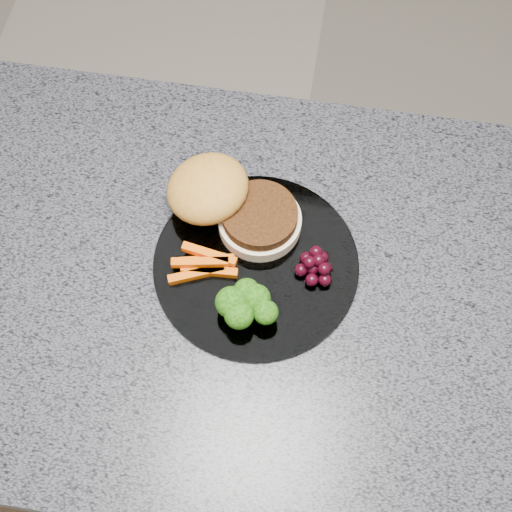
{
  "coord_description": "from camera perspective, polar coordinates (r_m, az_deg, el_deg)",
  "views": [
    {
      "loc": [
        0.06,
        -0.36,
        1.71
      ],
      "look_at": [
        -0.0,
        0.03,
        0.93
      ],
      "focal_mm": 50.0,
      "sensor_mm": 36.0,
      "label": 1
    }
  ],
  "objects": [
    {
      "name": "plate",
      "position": [
        0.9,
        -0.0,
        -0.65
      ],
      "size": [
        0.26,
        0.26,
        0.01
      ],
      "primitive_type": "cylinder",
      "color": "white",
      "rests_on": "countertop"
    },
    {
      "name": "grape_bunch",
      "position": [
        0.88,
        4.8,
        -0.8
      ],
      "size": [
        0.05,
        0.05,
        0.03
      ],
      "rotation": [
        0.0,
        0.0,
        -0.06
      ],
      "color": "black",
      "rests_on": "plate"
    },
    {
      "name": "island_cabinet",
      "position": [
        1.33,
        -0.03,
        -10.64
      ],
      "size": [
        1.2,
        0.6,
        0.86
      ],
      "primitive_type": "cube",
      "color": "#4F2E1B",
      "rests_on": "ground"
    },
    {
      "name": "countertop",
      "position": [
        0.91,
        -0.05,
        -2.95
      ],
      "size": [
        1.2,
        0.6,
        0.04
      ],
      "primitive_type": "cube",
      "color": "#50525B",
      "rests_on": "island_cabinet"
    },
    {
      "name": "room",
      "position": [
        0.51,
        -0.09,
        18.41
      ],
      "size": [
        4.02,
        4.02,
        2.7
      ],
      "color": "#ADA491",
      "rests_on": "ground"
    },
    {
      "name": "broccoli",
      "position": [
        0.85,
        -0.88,
        -3.87
      ],
      "size": [
        0.08,
        0.07,
        0.05
      ],
      "rotation": [
        0.0,
        0.0,
        0.17
      ],
      "color": "olive",
      "rests_on": "plate"
    },
    {
      "name": "carrot_sticks",
      "position": [
        0.89,
        -4.16,
        -0.68
      ],
      "size": [
        0.09,
        0.06,
        0.02
      ],
      "rotation": [
        0.0,
        0.0,
        -0.08
      ],
      "color": "#EC5A03",
      "rests_on": "plate"
    },
    {
      "name": "burger",
      "position": [
        0.91,
        -2.4,
        4.39
      ],
      "size": [
        0.2,
        0.15,
        0.06
      ],
      "rotation": [
        0.0,
        0.0,
        -0.23
      ],
      "color": "beige",
      "rests_on": "plate"
    }
  ]
}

